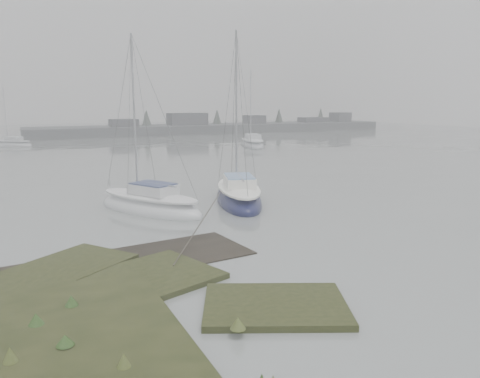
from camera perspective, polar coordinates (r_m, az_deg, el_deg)
name	(u,v)px	position (r m, az deg, el deg)	size (l,w,h in m)	color
ground	(83,164)	(40.49, -18.55, 2.89)	(160.00, 160.00, 0.00)	slate
far_shoreline	(224,127)	(78.62, -1.91, 7.53)	(60.00, 8.00, 4.15)	#4C4F51
sailboat_main	(239,197)	(23.74, -0.17, -0.97)	(4.07, 6.88, 9.22)	#101338
sailboat_white	(150,205)	(22.28, -10.92, -1.98)	(4.82, 6.37, 8.72)	silver
sailboat_far_b	(252,144)	(53.28, 1.51, 5.47)	(3.83, 7.03, 9.45)	#9EA2A8
sailboat_far_c	(13,144)	(60.06, -25.96, 4.93)	(4.92, 4.71, 7.24)	#A8ABB1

